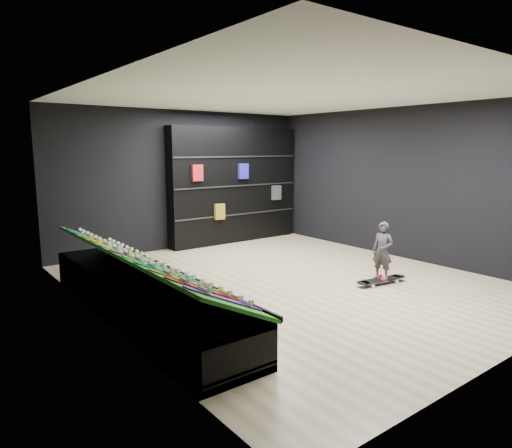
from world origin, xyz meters
TOP-DOWN VIEW (x-y plane):
  - floor at (0.00, 0.00)m, footprint 6.00×7.00m
  - ceiling at (0.00, 0.00)m, footprint 6.00×7.00m
  - wall_back at (0.00, 3.50)m, footprint 6.00×0.02m
  - wall_left at (-3.00, 0.00)m, footprint 0.02×7.00m
  - wall_right at (3.00, 0.00)m, footprint 0.02×7.00m
  - display_rack at (-2.55, 0.00)m, footprint 0.90×4.50m
  - turf_ramp at (-2.50, 0.00)m, footprint 0.92×4.50m
  - back_shelving at (1.23, 3.32)m, footprint 3.33×0.39m
  - floor_skateboard at (1.15, -1.01)m, footprint 1.00×0.36m
  - child at (1.15, -1.01)m, footprint 0.19×0.24m
  - display_board_0 at (-2.49, -1.90)m, footprint 0.93×0.22m
  - display_board_1 at (-2.49, -1.52)m, footprint 0.93×0.22m
  - display_board_2 at (-2.49, -1.14)m, footprint 0.93×0.22m
  - display_board_3 at (-2.49, -0.76)m, footprint 0.93×0.22m
  - display_board_4 at (-2.49, -0.38)m, footprint 0.93×0.22m
  - display_board_5 at (-2.49, 0.00)m, footprint 0.93×0.22m
  - display_board_6 at (-2.49, 0.38)m, footprint 0.93×0.22m
  - display_board_7 at (-2.49, 0.76)m, footprint 0.93×0.22m
  - display_board_8 at (-2.49, 1.14)m, footprint 0.93×0.22m
  - display_board_9 at (-2.49, 1.52)m, footprint 0.93×0.22m
  - display_board_10 at (-2.49, 1.90)m, footprint 0.93×0.22m

SIDE VIEW (x-z plane):
  - floor at x=0.00m, z-range -0.01..0.01m
  - floor_skateboard at x=1.15m, z-range 0.00..0.09m
  - display_rack at x=-2.55m, z-range 0.00..0.50m
  - child at x=1.15m, z-range 0.09..0.65m
  - turf_ramp at x=-2.50m, z-range 0.48..0.94m
  - display_board_0 at x=-2.49m, z-range 0.49..0.99m
  - display_board_1 at x=-2.49m, z-range 0.49..0.99m
  - display_board_2 at x=-2.49m, z-range 0.49..0.99m
  - display_board_3 at x=-2.49m, z-range 0.49..0.99m
  - display_board_4 at x=-2.49m, z-range 0.49..0.99m
  - display_board_5 at x=-2.49m, z-range 0.49..0.99m
  - display_board_6 at x=-2.49m, z-range 0.49..0.99m
  - display_board_7 at x=-2.49m, z-range 0.49..0.99m
  - display_board_8 at x=-2.49m, z-range 0.49..0.99m
  - display_board_9 at x=-2.49m, z-range 0.49..0.99m
  - display_board_10 at x=-2.49m, z-range 0.49..0.99m
  - back_shelving at x=1.23m, z-range 0.00..2.66m
  - wall_back at x=0.00m, z-range 0.00..3.00m
  - wall_left at x=-3.00m, z-range 0.00..3.00m
  - wall_right at x=3.00m, z-range 0.00..3.00m
  - ceiling at x=0.00m, z-range 3.00..3.00m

